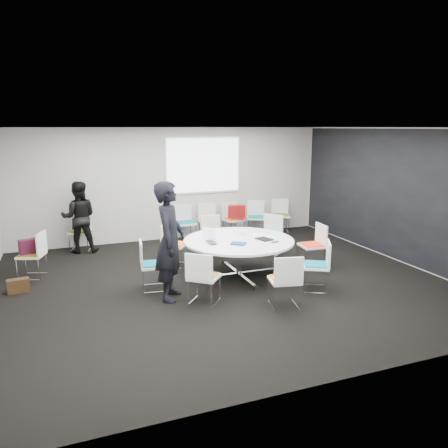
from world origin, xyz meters
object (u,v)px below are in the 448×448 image
object	(u,v)px
chair_ring_d	(175,253)
chair_back_d	(256,224)
chair_ring_c	(214,244)
chair_ring_e	(153,274)
cup	(242,233)
chair_back_b	(208,228)
chair_back_e	(280,222)
person_back	(79,217)
conference_table	(239,250)
chair_spare_left	(33,264)
chair_ring_b	(270,242)
chair_ring_f	(204,287)
person_main	(170,241)
chair_ring_g	(285,291)
chair_person_back	(81,239)
laptop	(214,242)
chair_back_a	(186,230)
chair_back_c	(233,226)
brown_bag	(18,286)
chair_ring_a	(312,254)
maroon_bag	(30,246)

from	to	relation	value
chair_ring_d	chair_back_d	world-z (taller)	same
chair_ring_c	chair_ring_e	bearing A→B (deg)	41.15
chair_ring_e	cup	distance (m)	1.95
chair_back_b	chair_back_e	world-z (taller)	same
chair_back_e	person_back	bearing A→B (deg)	21.53
conference_table	person_back	size ratio (longest dim) A/B	1.28
conference_table	chair_spare_left	world-z (taller)	chair_spare_left
chair_ring_b	chair_ring_f	size ratio (longest dim) A/B	1.00
chair_ring_e	person_main	bearing A→B (deg)	28.45
chair_ring_g	person_main	xyz separation A→B (m)	(-1.60, 1.00, 0.71)
chair_person_back	laptop	distance (m)	3.79
chair_spare_left	chair_back_a	bearing A→B (deg)	-45.54
chair_ring_g	chair_back_a	xyz separation A→B (m)	(-0.32, 4.60, 0.00)
chair_ring_d	chair_back_c	world-z (taller)	same
chair_back_c	chair_ring_e	bearing A→B (deg)	37.10
conference_table	laptop	distance (m)	0.57
chair_back_a	person_back	world-z (taller)	person_back
conference_table	chair_ring_b	xyz separation A→B (m)	(1.22, 1.12, -0.25)
cup	chair_person_back	bearing A→B (deg)	136.84
chair_ring_b	person_back	xyz separation A→B (m)	(-3.96, 1.70, 0.54)
chair_ring_b	chair_back_d	size ratio (longest dim) A/B	1.00
chair_back_d	brown_bag	distance (m)	6.13
chair_spare_left	brown_bag	world-z (taller)	chair_spare_left
chair_person_back	brown_bag	distance (m)	2.67
chair_ring_a	maroon_bag	world-z (taller)	chair_ring_a
chair_ring_a	chair_ring_d	distance (m)	2.82
chair_back_b	chair_person_back	bearing A→B (deg)	8.17
conference_table	chair_ring_g	world-z (taller)	chair_ring_g
chair_ring_c	chair_ring_d	distance (m)	1.07
brown_bag	chair_ring_e	bearing A→B (deg)	-17.13
person_back	brown_bag	distance (m)	2.61
chair_ring_a	chair_ring_e	size ratio (longest dim) A/B	1.00
chair_back_d	maroon_bag	xyz separation A→B (m)	(-5.43, -1.66, 0.34)
chair_ring_e	chair_person_back	bearing A→B (deg)	-153.52
conference_table	chair_back_c	distance (m)	3.17
chair_ring_g	chair_back_d	bearing A→B (deg)	83.06
chair_ring_b	person_main	size ratio (longest dim) A/B	0.45
chair_back_b	laptop	bearing A→B (deg)	81.19
chair_ring_e	chair_back_b	world-z (taller)	same
chair_ring_f	person_main	size ratio (longest dim) A/B	0.45
chair_back_e	maroon_bag	bearing A→B (deg)	34.78
chair_back_b	maroon_bag	bearing A→B (deg)	30.24
chair_spare_left	person_main	world-z (taller)	person_main
laptop	cup	world-z (taller)	cup
person_main	maroon_bag	size ratio (longest dim) A/B	4.93
chair_ring_c	chair_back_e	distance (m)	2.91
laptop	brown_bag	size ratio (longest dim) A/B	0.92
conference_table	brown_bag	bearing A→B (deg)	171.52
chair_ring_g	chair_back_a	world-z (taller)	same
chair_back_d	person_main	world-z (taller)	person_main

